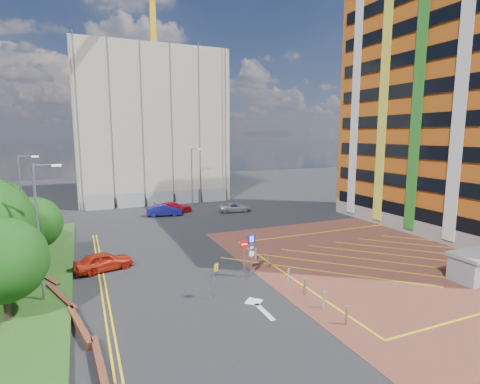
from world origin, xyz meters
TOP-DOWN VIEW (x-y plane):
  - ground at (0.00, 0.00)m, footprint 140.00×140.00m
  - forecourt at (14.00, 0.00)m, footprint 26.00×26.00m
  - retaining_wall at (-11.80, 2.00)m, footprint 6.06×20.33m
  - tree_a at (-14.00, 0.00)m, footprint 4.40×4.40m
  - tree_c at (-13.50, 10.00)m, footprint 4.00×4.00m
  - lamp_left_near at (-12.42, 2.00)m, footprint 1.53×0.16m
  - lamp_left_far at (-14.42, 12.00)m, footprint 1.53×0.16m
  - lamp_back at (4.08, 28.00)m, footprint 1.53×0.16m
  - sign_cluster at (0.30, 0.98)m, footprint 1.17×0.12m
  - warning_sign at (-3.06, -1.36)m, footprint 0.58×0.38m
  - bollard_row at (2.30, -1.67)m, footprint 0.14×11.14m
  - construction_building at (0.00, 40.00)m, footprint 21.20×19.20m
  - tower_crane at (2.00, 39.44)m, footprint 1.60×35.00m
  - construction_fence at (1.00, 30.00)m, footprint 21.60×0.06m
  - car_red_left at (-8.91, 6.41)m, footprint 4.38×2.59m
  - car_blue_back at (-0.95, 23.10)m, footprint 4.42×2.16m
  - car_red_back at (0.51, 24.60)m, footprint 4.84×2.17m
  - car_silver_back at (7.88, 21.96)m, footprint 4.33×2.40m

SIDE VIEW (x-z plane):
  - ground at x=0.00m, z-range 0.00..0.00m
  - forecourt at x=14.00m, z-range 0.00..0.02m
  - retaining_wall at x=-11.80m, z-range 0.00..0.40m
  - bollard_row at x=2.30m, z-range 0.02..0.92m
  - car_silver_back at x=7.88m, z-range 0.00..1.14m
  - car_red_back at x=0.51m, z-range 0.00..1.38m
  - car_blue_back at x=-0.95m, z-range 0.00..1.40m
  - car_red_left at x=-8.91m, z-range 0.00..1.40m
  - construction_fence at x=1.00m, z-range 0.00..2.00m
  - warning_sign at x=-3.06m, z-range 0.31..2.55m
  - sign_cluster at x=0.30m, z-range 0.35..3.55m
  - tree_c at x=-13.50m, z-range 0.74..5.64m
  - tree_a at x=-14.00m, z-range 0.80..6.21m
  - lamp_back at x=4.08m, z-range 0.36..8.36m
  - lamp_left_near at x=-12.42m, z-range 0.66..8.66m
  - lamp_left_far at x=-14.42m, z-range 0.66..8.66m
  - construction_building at x=0.00m, z-range 0.00..22.00m
  - tower_crane at x=2.00m, z-range 8.15..43.55m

